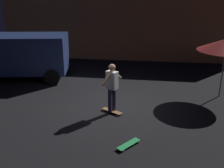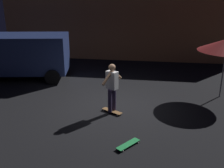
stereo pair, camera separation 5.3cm
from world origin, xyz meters
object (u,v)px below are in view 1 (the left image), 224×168
object	(u,v)px
parked_van	(16,54)
skateboard_spare	(129,144)
skateboard_ridden	(112,111)
skater	(112,84)

from	to	relation	value
parked_van	skateboard_spare	xyz separation A→B (m)	(5.67, -5.19, -1.11)
parked_van	skateboard_ridden	distance (m)	5.96
skateboard_spare	skater	xyz separation A→B (m)	(-0.74, 2.02, 0.98)
parked_van	skater	bearing A→B (deg)	-32.79
skateboard_ridden	skateboard_spare	xyz separation A→B (m)	(0.74, -2.02, 0.00)
skateboard_spare	skater	bearing A→B (deg)	110.18
parked_van	skater	size ratio (longest dim) A/B	2.91
skateboard_ridden	skater	world-z (taller)	skater
parked_van	skateboard_ridden	size ratio (longest dim) A/B	6.27
skater	parked_van	bearing A→B (deg)	147.21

